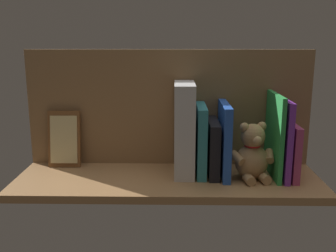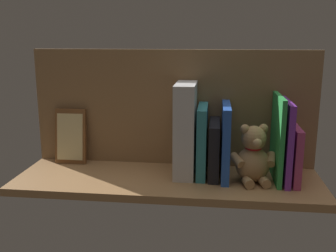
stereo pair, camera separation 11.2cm
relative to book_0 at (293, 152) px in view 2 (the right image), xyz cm
name	(u,v)px [view 2 (the right image)]	position (x,y,z in cm)	size (l,w,h in cm)	color
ground_plane	(168,180)	(35.72, 2.44, -9.12)	(88.95, 29.86, 2.20)	#A87A4C
shelf_back_panel	(173,108)	(35.72, -10.24, 10.23)	(88.95, 1.50, 36.49)	olive
book_0	(293,152)	(0.00, 0.00, 0.00)	(2.01, 18.18, 16.04)	#B23F72
book_1	(285,141)	(2.50, 0.24, 3.49)	(1.65, 18.66, 23.02)	purple
book_2	(277,138)	(4.63, 0.04, 4.17)	(1.26, 18.26, 24.37)	green
teddy_bear	(253,157)	(11.43, 3.52, -0.66)	(13.30, 11.96, 16.71)	tan
book_3	(226,141)	(19.17, -0.08, 2.71)	(2.22, 18.03, 21.46)	blue
book_4	(214,149)	(22.46, -0.77, 0.08)	(3.00, 16.64, 16.19)	black
book_5	(202,141)	(25.98, -1.07, 2.34)	(2.71, 16.04, 20.71)	teal
dictionary_thick_white	(185,129)	(30.96, -1.01, 5.63)	(5.90, 15.95, 27.29)	silver
picture_frame_leaning	(71,136)	(68.61, -6.80, 0.78)	(10.05, 4.00, 17.79)	brown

